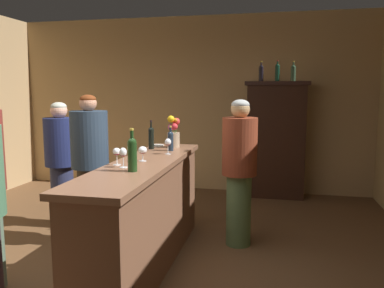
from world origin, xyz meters
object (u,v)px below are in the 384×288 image
Objects in this scene: display_bottle_midleft at (277,72)px; patron_tall at (90,165)px; wine_bottle_pinot at (151,137)px; flower_arrangement at (173,133)px; wine_bottle_rose at (171,140)px; patron_in_grey at (61,159)px; wine_glass_front at (123,154)px; cheese_plate at (157,145)px; wine_bottle_merlot at (132,153)px; display_bottle_center at (293,72)px; display_cabinet at (276,138)px; wine_glass_rear at (143,151)px; display_bottle_left at (261,72)px; bar_counter at (145,214)px; bartender at (239,167)px; wine_glass_spare at (117,153)px; wine_glass_mid at (168,143)px.

display_bottle_midleft is 3.28m from patron_tall.
flower_arrangement is at bearing 41.28° from wine_bottle_pinot.
display_bottle_midleft reaches higher than wine_bottle_pinot.
patron_tall is at bearing -162.12° from wine_bottle_rose.
patron_in_grey reaches higher than wine_bottle_rose.
wine_bottle_pinot is 0.87× the size of flower_arrangement.
cheese_plate is (-0.11, 1.34, -0.12)m from wine_glass_front.
wine_bottle_merlot is 3.62m from display_bottle_center.
display_cabinet reaches higher than wine_glass_front.
cheese_plate is at bearing 99.49° from wine_glass_rear.
wine_bottle_pinot is at bearing 95.22° from wine_glass_front.
wine_bottle_pinot is at bearing -123.99° from display_cabinet.
wine_glass_front is 3.38m from display_bottle_left.
patron_in_grey reaches higher than cheese_plate.
wine_bottle_pinot reaches higher than wine_glass_rear.
wine_bottle_pinot is at bearing -138.72° from flower_arrangement.
wine_bottle_merlot is (-1.15, -3.25, 0.23)m from display_cabinet.
wine_bottle_merlot reaches higher than bar_counter.
patron_in_grey is (-1.31, 1.20, -0.31)m from wine_glass_front.
wine_glass_rear is at bearing 39.34° from bartender.
wine_glass_rear is 3.26m from display_bottle_center.
display_cabinet is 11.88× the size of wine_glass_spare.
bartender is (1.58, 0.32, -0.02)m from patron_tall.
display_bottle_left reaches higher than bartender.
wine_bottle_merlot is 2.30× the size of cheese_plate.
wine_glass_rear is at bearing 134.28° from bar_counter.
wine_glass_front is 0.55× the size of display_bottle_left.
patron_in_grey is at bearing 137.62° from wine_glass_spare.
cheese_plate is at bearing -122.63° from display_bottle_left.
patron_tall is at bearing 133.40° from wine_bottle_merlot.
wine_glass_front is at bearing -100.62° from wine_glass_rear.
wine_bottle_merlot is at bearing -2.09° from patron_tall.
wine_glass_front is 0.11× the size of bartender.
bartender is at bearing 57.01° from wine_bottle_merlot.
flower_arrangement is (0.21, 0.18, 0.02)m from wine_bottle_pinot.
cheese_plate is at bearing 100.15° from bar_counter.
display_bottle_midleft is 3.42m from patron_in_grey.
display_bottle_midleft reaches higher than wine_bottle_merlot.
wine_glass_mid is (0.18, 0.76, -0.00)m from wine_glass_front.
wine_glass_spare is at bearing -112.91° from wine_glass_mid.
display_bottle_center reaches higher than bartender.
display_bottle_center is at bearing 69.48° from patron_in_grey.
wine_bottle_merlot is 1.09× the size of display_bottle_midleft.
wine_glass_spare is (-0.16, -0.23, 0.01)m from wine_glass_rear.
flower_arrangement is at bearing -122.04° from display_bottle_midleft.
display_bottle_left is at bearing 61.12° from wine_bottle_pinot.
wine_glass_spare is at bearing -90.04° from wine_bottle_pinot.
wine_glass_mid is at bearing 67.09° from wine_glass_spare.
wine_bottle_pinot is at bearing 102.85° from bar_counter.
wine_bottle_rose is 0.17× the size of bartender.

